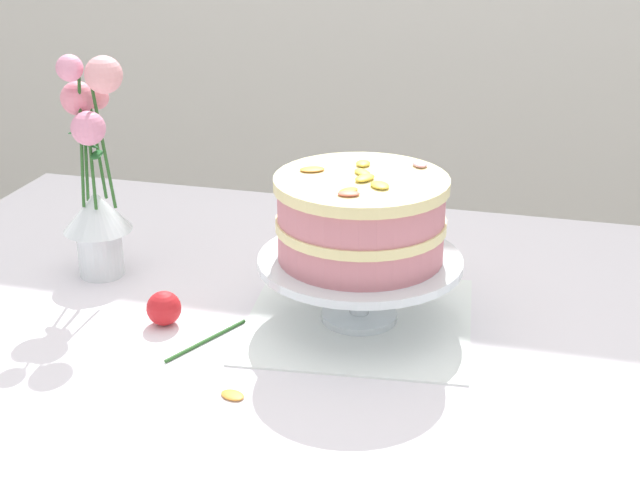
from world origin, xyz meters
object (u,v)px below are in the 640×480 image
(dining_table, at_px, (290,375))
(cake_stand, at_px, (360,268))
(layer_cake, at_px, (361,218))
(fallen_rose, at_px, (165,309))
(flower_vase, at_px, (95,183))

(dining_table, distance_m, cake_stand, 0.20)
(layer_cake, relative_size, fallen_rose, 1.73)
(flower_vase, bearing_deg, fallen_rose, -38.77)
(layer_cake, relative_size, flower_vase, 0.68)
(dining_table, xyz_separation_m, layer_cake, (0.10, 0.02, 0.25))
(layer_cake, xyz_separation_m, fallen_rose, (-0.27, -0.08, -0.14))
(cake_stand, xyz_separation_m, fallen_rose, (-0.27, -0.08, -0.06))
(layer_cake, bearing_deg, cake_stand, 145.20)
(dining_table, relative_size, flower_vase, 3.93)
(layer_cake, height_order, flower_vase, flower_vase)
(flower_vase, relative_size, fallen_rose, 2.56)
(fallen_rose, bearing_deg, dining_table, 18.83)
(layer_cake, bearing_deg, fallen_rose, -162.81)
(flower_vase, xyz_separation_m, fallen_rose, (0.17, -0.13, -0.13))
(cake_stand, relative_size, fallen_rose, 2.08)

